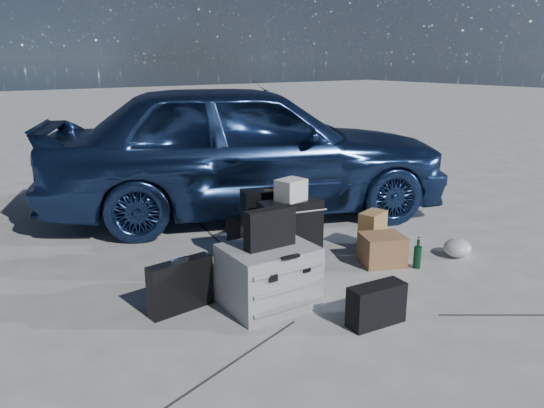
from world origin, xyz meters
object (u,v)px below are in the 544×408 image
at_px(suitcase_right, 290,237).
at_px(duffel_bag, 266,231).
at_px(cardboard_box, 382,250).
at_px(green_bottle, 418,253).
at_px(pelican_case, 268,276).
at_px(suitcase_left, 272,226).
at_px(briefcase, 181,286).
at_px(car, 246,147).

bearing_deg(suitcase_right, duffel_bag, 87.53).
xyz_separation_m(cardboard_box, green_bottle, (0.19, -0.24, -0.00)).
height_order(pelican_case, cardboard_box, pelican_case).
height_order(cardboard_box, green_bottle, same).
bearing_deg(green_bottle, suitcase_left, 138.96).
bearing_deg(suitcase_right, green_bottle, -16.72).
distance_m(suitcase_right, duffel_bag, 0.65).
bearing_deg(cardboard_box, duffel_bag, 123.91).
distance_m(briefcase, suitcase_right, 1.08).
bearing_deg(briefcase, suitcase_right, 0.80).
xyz_separation_m(duffel_bag, cardboard_box, (0.62, -0.92, -0.04)).
height_order(car, cardboard_box, car).
relative_size(pelican_case, suitcase_right, 0.99).
bearing_deg(pelican_case, cardboard_box, 6.83).
distance_m(pelican_case, suitcase_right, 0.65).
distance_m(duffel_bag, green_bottle, 1.41).
distance_m(car, cardboard_box, 2.18).
height_order(car, briefcase, car).
bearing_deg(suitcase_left, pelican_case, -110.89).
relative_size(pelican_case, suitcase_left, 0.93).
bearing_deg(car, cardboard_box, -154.61).
height_order(suitcase_right, cardboard_box, suitcase_right).
relative_size(pelican_case, green_bottle, 2.36).
relative_size(car, briefcase, 9.29).
bearing_deg(duffel_bag, suitcase_right, -112.07).
xyz_separation_m(suitcase_left, duffel_bag, (0.16, 0.33, -0.16)).
distance_m(car, pelican_case, 2.53).
relative_size(suitcase_right, green_bottle, 2.38).
bearing_deg(green_bottle, suitcase_right, 150.42).
xyz_separation_m(pelican_case, green_bottle, (1.47, -0.15, -0.10)).
distance_m(pelican_case, suitcase_left, 0.86).
bearing_deg(cardboard_box, car, 92.78).
height_order(car, green_bottle, car).
distance_m(briefcase, suitcase_left, 1.16).
height_order(briefcase, duffel_bag, briefcase).
bearing_deg(pelican_case, suitcase_right, 41.51).
distance_m(car, suitcase_right, 1.95).
xyz_separation_m(suitcase_left, suitcase_right, (-0.01, -0.29, -0.02)).
height_order(suitcase_right, duffel_bag, suitcase_right).
distance_m(briefcase, duffel_bag, 1.43).
bearing_deg(duffel_bag, briefcase, -156.35).
distance_m(suitcase_left, cardboard_box, 1.00).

